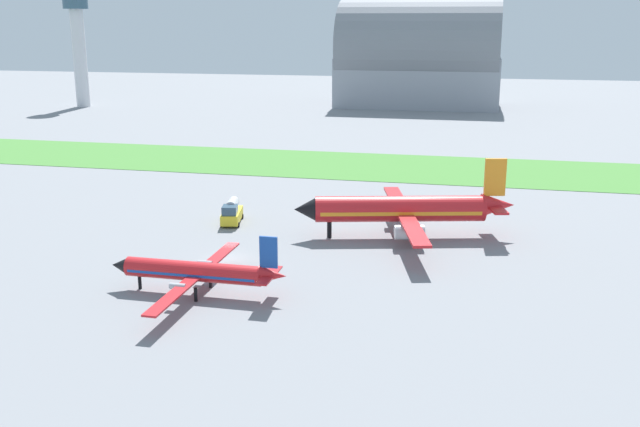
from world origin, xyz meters
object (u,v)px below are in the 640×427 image
object	(u,v)px
airplane_midfield_jet	(404,209)
fuel_truck_near_gate	(232,212)
control_tower	(79,42)
airplane_foreground_turboprop	(197,271)

from	to	relation	value
airplane_midfield_jet	fuel_truck_near_gate	bearing A→B (deg)	-17.71
airplane_midfield_jet	control_tower	distance (m)	177.89
airplane_foreground_turboprop	fuel_truck_near_gate	bearing A→B (deg)	-77.74
airplane_midfield_jet	control_tower	bearing A→B (deg)	-60.65
airplane_foreground_turboprop	control_tower	bearing A→B (deg)	-55.92
airplane_foreground_turboprop	control_tower	distance (m)	186.14
airplane_foreground_turboprop	control_tower	size ratio (longest dim) A/B	0.64
airplane_midfield_jet	fuel_truck_near_gate	world-z (taller)	airplane_midfield_jet
airplane_foreground_turboprop	fuel_truck_near_gate	distance (m)	27.59
airplane_midfield_jet	airplane_foreground_turboprop	xyz separation A→B (m)	(-18.76, -25.47, -1.29)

